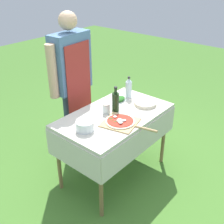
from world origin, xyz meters
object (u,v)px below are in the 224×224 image
at_px(water_bottle, 129,88).
at_px(herb_container, 119,99).
at_px(pizza_on_peel, 121,122).
at_px(plate_stack, 145,103).
at_px(sauce_jar, 106,109).
at_px(person_cook, 72,77).
at_px(prep_table, 115,122).
at_px(oil_bottle, 116,102).
at_px(mixing_tub, 85,126).

xyz_separation_m(water_bottle, herb_container, (-0.15, 0.01, -0.09)).
height_order(pizza_on_peel, herb_container, pizza_on_peel).
distance_m(plate_stack, sauce_jar, 0.46).
xyz_separation_m(person_cook, herb_container, (0.23, -0.50, -0.21)).
bearing_deg(prep_table, oil_bottle, 31.94).
bearing_deg(plate_stack, oil_bottle, 153.67).
relative_size(person_cook, oil_bottle, 6.32).
height_order(water_bottle, mixing_tub, water_bottle).
distance_m(herb_container, mixing_tub, 0.69).
bearing_deg(oil_bottle, person_cook, 92.41).
xyz_separation_m(pizza_on_peel, sauce_jar, (0.06, 0.25, 0.03)).
distance_m(prep_table, sauce_jar, 0.16).
distance_m(oil_bottle, sauce_jar, 0.12).
bearing_deg(sauce_jar, plate_stack, -25.86).
bearing_deg(herb_container, oil_bottle, -150.30).
xyz_separation_m(prep_table, pizza_on_peel, (-0.10, -0.17, 0.11)).
height_order(prep_table, sauce_jar, sauce_jar).
bearing_deg(mixing_tub, herb_container, 11.93).
height_order(prep_table, water_bottle, water_bottle).
height_order(plate_stack, sauce_jar, sauce_jar).
xyz_separation_m(prep_table, sauce_jar, (-0.04, 0.08, 0.14)).
height_order(person_cook, plate_stack, person_cook).
height_order(oil_bottle, herb_container, oil_bottle).
bearing_deg(person_cook, plate_stack, 110.24).
bearing_deg(mixing_tub, prep_table, -1.41).
bearing_deg(person_cook, prep_table, 83.65).
xyz_separation_m(pizza_on_peel, herb_container, (0.37, 0.32, 0.01)).
height_order(pizza_on_peel, water_bottle, water_bottle).
bearing_deg(mixing_tub, person_cook, 55.19).
bearing_deg(pizza_on_peel, mixing_tub, 136.51).
height_order(person_cook, pizza_on_peel, person_cook).
xyz_separation_m(prep_table, herb_container, (0.26, 0.15, 0.11)).
distance_m(person_cook, oil_bottle, 0.63).
distance_m(pizza_on_peel, water_bottle, 0.61).
bearing_deg(water_bottle, sauce_jar, -172.42).
bearing_deg(water_bottle, plate_stack, -98.85).
bearing_deg(oil_bottle, herb_container, 29.70).
xyz_separation_m(plate_stack, sauce_jar, (-0.41, 0.20, 0.03)).
distance_m(mixing_tub, sauce_jar, 0.38).
bearing_deg(water_bottle, mixing_tub, -171.17).
bearing_deg(mixing_tub, oil_bottle, 3.02).
height_order(water_bottle, sauce_jar, water_bottle).
xyz_separation_m(person_cook, pizza_on_peel, (-0.13, -0.82, -0.22)).
bearing_deg(herb_container, water_bottle, -5.68).
xyz_separation_m(mixing_tub, sauce_jar, (0.37, 0.07, 0.00)).
height_order(oil_bottle, water_bottle, oil_bottle).
bearing_deg(sauce_jar, herb_container, 13.88).
relative_size(mixing_tub, sauce_jar, 1.60).
height_order(oil_bottle, sauce_jar, oil_bottle).
relative_size(prep_table, herb_container, 6.55).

